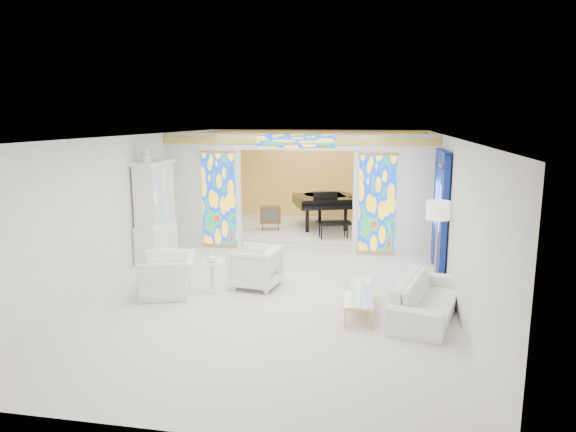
% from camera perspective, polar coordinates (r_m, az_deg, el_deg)
% --- Properties ---
extents(floor, '(12.00, 12.00, 0.00)m').
position_cam_1_polar(floor, '(11.47, -0.71, -6.29)').
color(floor, beige).
rests_on(floor, ground).
extents(ceiling, '(7.00, 12.00, 0.02)m').
position_cam_1_polar(ceiling, '(10.97, -0.75, 8.86)').
color(ceiling, white).
rests_on(ceiling, wall_back).
extents(wall_back, '(7.00, 0.02, 3.00)m').
position_cam_1_polar(wall_back, '(17.00, 3.17, 4.47)').
color(wall_back, white).
rests_on(wall_back, floor).
extents(wall_front, '(7.00, 0.02, 3.00)m').
position_cam_1_polar(wall_front, '(5.53, -12.90, -9.29)').
color(wall_front, white).
rests_on(wall_front, floor).
extents(wall_left, '(0.02, 12.00, 3.00)m').
position_cam_1_polar(wall_left, '(12.28, -16.98, 1.56)').
color(wall_left, white).
rests_on(wall_left, floor).
extents(wall_right, '(0.02, 12.00, 3.00)m').
position_cam_1_polar(wall_right, '(11.01, 17.45, 0.51)').
color(wall_right, white).
rests_on(wall_right, floor).
extents(partition_wall, '(7.00, 0.22, 3.00)m').
position_cam_1_polar(partition_wall, '(13.04, 0.96, 3.23)').
color(partition_wall, white).
rests_on(partition_wall, floor).
extents(stained_glass_left, '(0.90, 0.04, 2.40)m').
position_cam_1_polar(stained_glass_left, '(13.47, -7.68, 1.86)').
color(stained_glass_left, gold).
rests_on(stained_glass_left, partition_wall).
extents(stained_glass_right, '(0.90, 0.04, 2.40)m').
position_cam_1_polar(stained_glass_right, '(12.82, 9.86, 1.34)').
color(stained_glass_right, gold).
rests_on(stained_glass_right, partition_wall).
extents(stained_glass_transom, '(2.00, 0.04, 0.34)m').
position_cam_1_polar(stained_glass_transom, '(12.84, 0.90, 8.34)').
color(stained_glass_transom, gold).
rests_on(stained_glass_transom, partition_wall).
extents(alcove_platform, '(6.80, 3.80, 0.18)m').
position_cam_1_polar(alcove_platform, '(15.36, 2.22, -1.53)').
color(alcove_platform, beige).
rests_on(alcove_platform, floor).
extents(gold_curtain_back, '(6.70, 0.10, 2.90)m').
position_cam_1_polar(gold_curtain_back, '(16.88, 3.12, 4.43)').
color(gold_curtain_back, gold).
rests_on(gold_curtain_back, wall_back).
extents(chandelier, '(0.48, 0.48, 0.30)m').
position_cam_1_polar(chandelier, '(14.91, 3.01, 7.63)').
color(chandelier, '#D3934A').
rests_on(chandelier, ceiling).
extents(blue_drapes, '(0.14, 1.85, 2.65)m').
position_cam_1_polar(blue_drapes, '(11.67, 16.58, 1.50)').
color(blue_drapes, navy).
rests_on(blue_drapes, wall_right).
extents(china_cabinet, '(0.56, 1.46, 2.72)m').
position_cam_1_polar(china_cabinet, '(12.74, -14.54, 0.49)').
color(china_cabinet, white).
rests_on(china_cabinet, floor).
extents(armchair_left, '(1.32, 1.42, 0.76)m').
position_cam_1_polar(armchair_left, '(10.30, -13.17, -6.39)').
color(armchair_left, white).
rests_on(armchair_left, floor).
extents(armchair_right, '(1.04, 1.02, 0.83)m').
position_cam_1_polar(armchair_right, '(10.42, -3.62, -5.70)').
color(armchair_right, white).
rests_on(armchair_right, floor).
extents(sofa, '(1.45, 2.43, 0.67)m').
position_cam_1_polar(sofa, '(9.25, 15.15, -8.78)').
color(sofa, white).
rests_on(sofa, floor).
extents(side_table, '(0.48, 0.48, 0.59)m').
position_cam_1_polar(side_table, '(10.32, -8.42, -6.14)').
color(side_table, white).
rests_on(side_table, floor).
extents(vase, '(0.22, 0.22, 0.21)m').
position_cam_1_polar(vase, '(10.24, -8.47, -4.49)').
color(vase, silver).
rests_on(vase, side_table).
extents(coffee_table, '(0.59, 1.68, 0.37)m').
position_cam_1_polar(coffee_table, '(9.23, 7.87, -8.49)').
color(coffee_table, white).
rests_on(coffee_table, floor).
extents(floor_lamp, '(0.58, 0.58, 1.83)m').
position_cam_1_polar(floor_lamp, '(10.23, 16.31, 0.14)').
color(floor_lamp, '#D3934A').
rests_on(floor_lamp, floor).
extents(grand_piano, '(2.06, 3.13, 1.13)m').
position_cam_1_polar(grand_piano, '(15.42, 4.11, 1.71)').
color(grand_piano, black).
rests_on(grand_piano, alcove_platform).
extents(tv_console, '(0.66, 0.52, 0.69)m').
position_cam_1_polar(tv_console, '(14.86, -1.97, 0.15)').
color(tv_console, brown).
rests_on(tv_console, alcove_platform).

